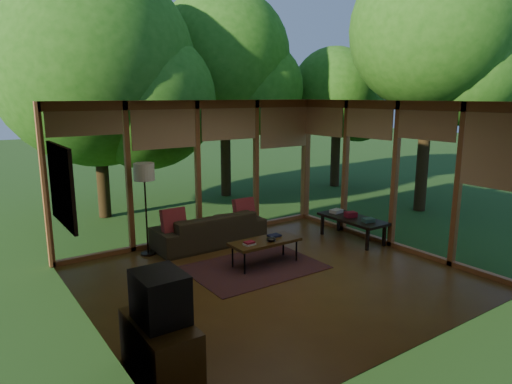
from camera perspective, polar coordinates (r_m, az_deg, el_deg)
floor at (r=7.24m, az=2.37°, el=-10.66°), size 5.50×5.50×0.00m
ceiling at (r=6.69m, az=2.57°, el=11.22°), size 5.50×5.50×0.00m
wall_left at (r=5.66m, az=-20.36°, el=-3.49°), size 0.04×5.00×2.70m
wall_front at (r=5.14m, az=19.62°, el=-4.98°), size 5.50×0.04×2.70m
window_wall_back at (r=8.92m, az=-7.29°, el=2.61°), size 5.50×0.12×2.70m
window_wall_right at (r=8.75m, az=16.98°, el=2.00°), size 0.12×5.00×2.70m
exterior_lawn at (r=18.18m, az=7.31°, el=3.03°), size 40.00×40.00×0.00m
tree_nw at (r=11.03m, az=-19.59°, el=14.69°), size 4.46×4.46×5.67m
tree_ne at (r=12.85m, az=-4.20°, el=16.44°), size 3.65×3.65×5.63m
tree_se at (r=11.74m, az=20.97°, el=18.36°), size 3.66×3.66×6.09m
tree_far at (r=14.25m, az=9.78°, el=12.31°), size 2.60×2.60×4.23m
rug at (r=7.64m, az=-0.18°, el=-9.37°), size 2.13×1.51×0.01m
sofa at (r=8.70m, az=-5.84°, el=-4.63°), size 2.12×0.83×0.62m
pillow_left at (r=8.26m, az=-10.27°, el=-3.58°), size 0.44×0.23×0.46m
pillow_right at (r=8.96m, az=-1.52°, el=-2.20°), size 0.43×0.23×0.45m
ct_book_lower at (r=7.40m, az=-0.83°, el=-6.53°), size 0.19×0.15×0.03m
ct_book_upper at (r=7.39m, az=-0.83°, el=-6.31°), size 0.17×0.13×0.03m
ct_book_side at (r=7.83m, az=2.30°, el=-5.47°), size 0.21×0.16×0.03m
ct_bowl at (r=7.57m, az=1.91°, el=-5.91°), size 0.16×0.16×0.07m
media_cabinet at (r=4.93m, az=-11.85°, el=-18.57°), size 0.50×1.00×0.60m
television at (r=4.69m, az=-11.91°, el=-12.70°), size 0.45×0.55×0.50m
console_book_a at (r=8.83m, az=13.87°, el=-3.43°), size 0.24×0.20×0.08m
console_book_b at (r=9.12m, az=11.77°, el=-2.77°), size 0.25×0.20×0.10m
console_book_c at (r=9.40m, az=10.00°, el=-2.37°), size 0.27×0.21×0.07m
floor_lamp at (r=8.11m, az=-13.79°, el=1.83°), size 0.36×0.36×1.65m
coffee_table at (r=7.64m, az=1.15°, el=-6.29°), size 1.20×0.50×0.43m
side_console at (r=9.11m, az=11.97°, el=-3.41°), size 0.60×1.40×0.46m
wall_painting at (r=6.96m, az=-23.12°, el=0.77°), size 0.06×1.35×1.15m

